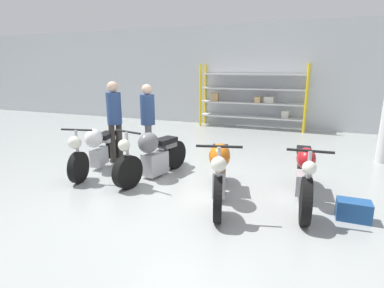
# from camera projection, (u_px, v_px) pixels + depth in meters

# --- Properties ---
(ground_plane) EXTENTS (30.00, 30.00, 0.00)m
(ground_plane) POSITION_uv_depth(u_px,v_px,m) (184.00, 187.00, 5.36)
(ground_plane) COLOR #9EA3A0
(back_wall) EXTENTS (30.00, 0.08, 3.60)m
(back_wall) POSITION_uv_depth(u_px,v_px,m) (253.00, 76.00, 10.72)
(back_wall) COLOR silver
(back_wall) RESTS_ON ground_plane
(shelving_rack) EXTENTS (3.71, 0.63, 2.22)m
(shelving_rack) POSITION_uv_depth(u_px,v_px,m) (252.00, 97.00, 10.53)
(shelving_rack) COLOR yellow
(shelving_rack) RESTS_ON ground_plane
(motorcycle_white) EXTENTS (0.72, 2.10, 1.00)m
(motorcycle_white) POSITION_uv_depth(u_px,v_px,m) (97.00, 148.00, 6.19)
(motorcycle_white) COLOR black
(motorcycle_white) RESTS_ON ground_plane
(motorcycle_grey) EXTENTS (0.72, 1.94, 1.03)m
(motorcycle_grey) POSITION_uv_depth(u_px,v_px,m) (153.00, 156.00, 5.74)
(motorcycle_grey) COLOR black
(motorcycle_grey) RESTS_ON ground_plane
(motorcycle_orange) EXTENTS (0.80, 2.05, 1.07)m
(motorcycle_orange) POSITION_uv_depth(u_px,v_px,m) (219.00, 170.00, 4.74)
(motorcycle_orange) COLOR black
(motorcycle_orange) RESTS_ON ground_plane
(motorcycle_red) EXTENTS (0.59, 2.11, 1.03)m
(motorcycle_red) POSITION_uv_depth(u_px,v_px,m) (304.00, 174.00, 4.66)
(motorcycle_red) COLOR black
(motorcycle_red) RESTS_ON ground_plane
(person_browsing) EXTENTS (0.45, 0.45, 1.73)m
(person_browsing) POSITION_uv_depth(u_px,v_px,m) (148.00, 116.00, 6.69)
(person_browsing) COLOR #595960
(person_browsing) RESTS_ON ground_plane
(person_near_rack) EXTENTS (0.43, 0.43, 1.80)m
(person_near_rack) POSITION_uv_depth(u_px,v_px,m) (114.00, 115.00, 6.57)
(person_near_rack) COLOR #38332D
(person_near_rack) RESTS_ON ground_plane
(toolbox) EXTENTS (0.44, 0.26, 0.28)m
(toolbox) POSITION_uv_depth(u_px,v_px,m) (353.00, 210.00, 4.16)
(toolbox) COLOR #1E4C8C
(toolbox) RESTS_ON ground_plane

